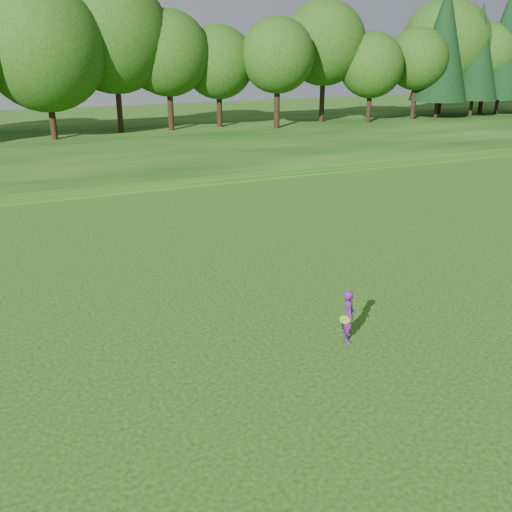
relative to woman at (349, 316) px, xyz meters
name	(u,v)px	position (x,y,z in m)	size (l,w,h in m)	color
ground	(308,345)	(-1.15, 0.19, -0.75)	(140.00, 140.00, 0.00)	#0C3E0C
berm	(98,147)	(-1.15, 34.19, -0.45)	(130.00, 30.00, 0.60)	#0C3E0C
walking_path	(139,188)	(-1.15, 20.19, -0.73)	(130.00, 1.60, 0.04)	gray
treeline	(80,41)	(-1.15, 38.19, 7.35)	(104.00, 7.00, 15.00)	#183B0D
woman	(349,316)	(0.00, 0.00, 0.00)	(0.66, 0.65, 1.50)	#571970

